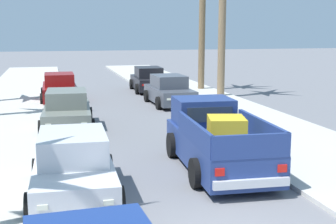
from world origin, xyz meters
TOP-DOWN VIEW (x-y plane):
  - sidewalk_left at (-4.76, 12.00)m, footprint 4.63×60.00m
  - sidewalk_right at (4.76, 12.00)m, footprint 4.63×60.00m
  - curb_left at (-3.84, 12.00)m, footprint 0.16×60.00m
  - curb_right at (3.84, 12.00)m, footprint 0.16×60.00m
  - pickup_truck at (1.25, 4.84)m, footprint 2.40×5.30m
  - car_left_near at (2.77, 16.22)m, footprint 2.11×4.30m
  - car_right_near at (-2.64, 11.24)m, footprint 2.19×4.33m
  - car_left_mid at (-2.75, 18.75)m, footprint 2.04×4.27m
  - car_right_mid at (2.83, 21.82)m, footprint 2.14×4.31m
  - car_left_far at (-2.79, 3.35)m, footprint 2.12×4.30m

SIDE VIEW (x-z plane):
  - curb_left at x=-3.84m, z-range 0.00..0.10m
  - curb_right at x=3.84m, z-range 0.00..0.10m
  - sidewalk_left at x=-4.76m, z-range 0.00..0.12m
  - sidewalk_right at x=4.76m, z-range 0.00..0.12m
  - car_left_near at x=2.77m, z-range -0.06..1.48m
  - car_right_near at x=-2.64m, z-range -0.06..1.48m
  - car_left_mid at x=-2.75m, z-range -0.06..1.48m
  - car_right_mid at x=2.83m, z-range -0.06..1.48m
  - car_left_far at x=-2.79m, z-range -0.06..1.48m
  - pickup_truck at x=1.25m, z-range -0.10..1.70m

